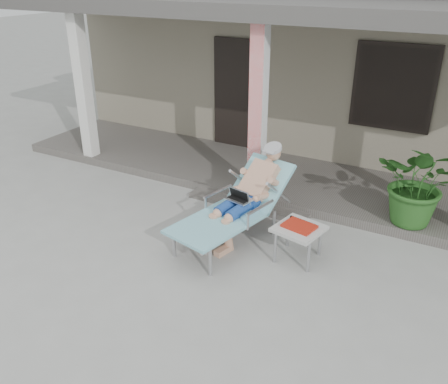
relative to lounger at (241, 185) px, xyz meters
The scene contains 8 objects.
ground 1.32m from the lounger, 106.89° to the right, with size 60.00×60.00×0.00m, color #9E9E99.
house 5.57m from the lounger, 93.17° to the left, with size 10.40×5.40×3.30m.
porch_deck 2.14m from the lounger, 98.68° to the left, with size 10.00×2.00×0.15m, color #605B56.
porch_overhang 2.80m from the lounger, 98.92° to the left, with size 10.00×2.30×2.85m.
porch_step 1.18m from the lounger, 109.80° to the left, with size 2.00×0.30×0.07m, color #605B56.
lounger is the anchor object (origin of this frame).
side_table 0.99m from the lounger, ahead, with size 0.66×0.66×0.50m.
potted_palm 2.46m from the lounger, 31.28° to the left, with size 1.10×0.95×1.22m, color #26591E.
Camera 1 is at (2.86, -4.18, 3.45)m, focal length 38.00 mm.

